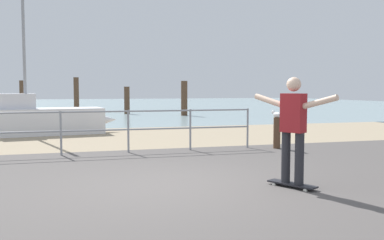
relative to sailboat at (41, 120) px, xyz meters
The scene contains 13 objects.
ground_plane 9.83m from the sailboat, 74.42° to the right, with size 24.00×10.00×0.04m, color #514C49.
beach_strip 3.06m from the sailboat, 28.87° to the right, with size 24.00×6.00×0.04m, color tan.
sea_surface 26.68m from the sailboat, 84.33° to the left, with size 72.00×50.00×0.04m, color #849EA3.
railing_fence 4.92m from the sailboat, 80.55° to the right, with size 9.36×0.05×1.05m.
sailboat is the anchor object (origin of this frame).
skateboard 10.14m from the sailboat, 64.40° to the right, with size 0.56×0.80×0.08m.
skateboarder 10.15m from the sailboat, 64.40° to the right, with size 0.78×1.31×1.65m.
bollard_short 8.03m from the sailboat, 40.04° to the right, with size 0.18×0.18×0.82m, color #513826.
seagull 8.03m from the sailboat, 39.95° to the right, with size 0.17×0.49×0.18m.
groyne_post_0 11.44m from the sailboat, 99.13° to the left, with size 0.37×0.37×2.06m, color #513826.
groyne_post_1 11.19m from the sailboat, 83.81° to the left, with size 0.31×0.31×2.26m, color #513826.
groyne_post_2 11.88m from the sailboat, 69.17° to the left, with size 0.34×0.34×1.70m, color #513826.
groyne_post_3 11.23m from the sailboat, 49.79° to the left, with size 0.37×0.37×2.03m, color #513826.
Camera 1 is at (-1.49, -6.44, 1.55)m, focal length 39.01 mm.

